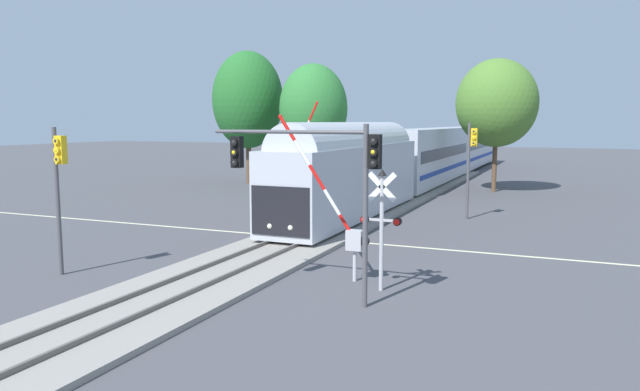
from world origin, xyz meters
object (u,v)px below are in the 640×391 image
(crossing_gate_near, at_px, (346,225))
(traffic_signal_near_right, at_px, (318,168))
(traffic_signal_far_side, at_px, (471,155))
(pine_left_background, at_px, (248,100))
(traffic_signal_near_left, at_px, (59,177))
(elm_centre_background, at_px, (497,103))
(oak_behind_train, at_px, (313,109))
(crossing_signal_mast, at_px, (381,217))
(commuter_train, at_px, (430,154))
(crossing_gate_far, at_px, (284,179))

(crossing_gate_near, bearing_deg, traffic_signal_near_right, -88.33)
(traffic_signal_far_side, relative_size, pine_left_background, 0.47)
(crossing_gate_near, height_order, traffic_signal_near_left, crossing_gate_near)
(elm_centre_background, bearing_deg, pine_left_background, -174.28)
(traffic_signal_far_side, distance_m, oak_behind_train, 17.56)
(traffic_signal_near_left, distance_m, pine_left_background, 32.52)
(crossing_signal_mast, xyz_separation_m, pine_left_background, (-21.10, 28.15, 4.95))
(pine_left_background, bearing_deg, oak_behind_train, -17.01)
(oak_behind_train, bearing_deg, elm_centre_background, 17.59)
(traffic_signal_far_side, bearing_deg, pine_left_background, 150.09)
(elm_centre_background, bearing_deg, crossing_gate_near, -92.73)
(elm_centre_background, xyz_separation_m, oak_behind_train, (-13.69, -4.34, -0.42))
(traffic_signal_near_right, relative_size, oak_behind_train, 0.55)
(commuter_train, relative_size, traffic_signal_near_right, 11.12)
(traffic_signal_near_right, relative_size, traffic_signal_near_left, 1.04)
(commuter_train, height_order, crossing_signal_mast, commuter_train)
(crossing_gate_near, bearing_deg, crossing_gate_far, 124.57)
(crossing_gate_near, height_order, elm_centre_background, elm_centre_background)
(traffic_signal_near_right, bearing_deg, pine_left_background, 123.23)
(commuter_train, distance_m, oak_behind_train, 11.33)
(crossing_gate_near, relative_size, oak_behind_train, 0.57)
(crossing_gate_near, distance_m, traffic_signal_near_right, 3.46)
(commuter_train, xyz_separation_m, traffic_signal_near_right, (4.44, -34.95, 1.40))
(commuter_train, xyz_separation_m, elm_centre_background, (5.77, -2.82, 4.20))
(commuter_train, xyz_separation_m, crossing_gate_near, (4.36, -32.28, -0.79))
(crossing_signal_mast, bearing_deg, crossing_gate_far, 127.24)
(traffic_signal_near_right, bearing_deg, traffic_signal_far_side, 84.41)
(traffic_signal_near_right, distance_m, pine_left_background, 36.04)
(commuter_train, relative_size, crossing_signal_mast, 15.34)
(pine_left_background, height_order, elm_centre_background, pine_left_background)
(crossing_gate_near, bearing_deg, commuter_train, 97.70)
(crossing_gate_near, relative_size, traffic_signal_far_side, 1.06)
(crossing_signal_mast, distance_m, elm_centre_background, 30.58)
(crossing_gate_near, height_order, crossing_signal_mast, crossing_gate_near)
(crossing_gate_far, height_order, elm_centre_background, elm_centre_background)
(crossing_gate_far, xyz_separation_m, elm_centre_background, (10.16, 16.76, 4.82))
(crossing_gate_near, bearing_deg, traffic_signal_far_side, 83.14)
(pine_left_background, xyz_separation_m, elm_centre_background, (21.00, 2.10, -0.47))
(commuter_train, height_order, traffic_signal_near_right, commuter_train)
(traffic_signal_near_left, relative_size, elm_centre_background, 0.51)
(traffic_signal_far_side, distance_m, pine_left_background, 24.98)
(crossing_gate_far, distance_m, traffic_signal_near_right, 17.84)
(crossing_gate_near, bearing_deg, traffic_signal_near_left, -160.76)
(traffic_signal_near_right, bearing_deg, oak_behind_train, 113.98)
(crossing_signal_mast, height_order, crossing_gate_far, crossing_gate_far)
(crossing_gate_far, height_order, oak_behind_train, oak_behind_train)
(crossing_signal_mast, bearing_deg, elm_centre_background, 90.19)
(crossing_gate_far, xyz_separation_m, oak_behind_train, (-3.53, 12.42, 4.40))
(oak_behind_train, bearing_deg, crossing_signal_mast, -61.98)
(commuter_train, bearing_deg, oak_behind_train, -137.91)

